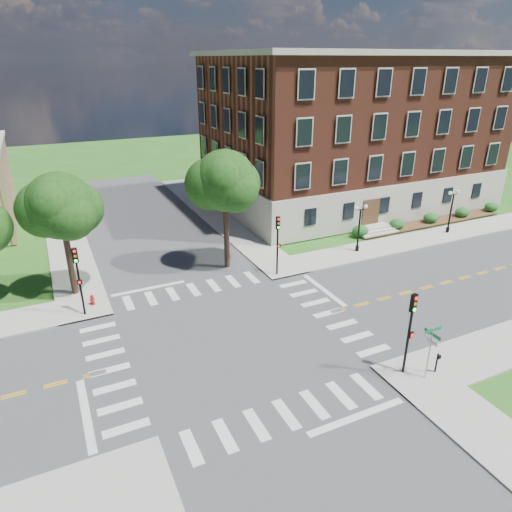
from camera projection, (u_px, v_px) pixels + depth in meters
name	position (u px, v px, depth m)	size (l,w,h in m)	color
ground	(230.00, 339.00, 28.09)	(160.00, 160.00, 0.00)	#255A19
road_ew	(230.00, 339.00, 28.09)	(90.00, 12.00, 0.01)	#3D3D3F
road_ns	(230.00, 339.00, 28.09)	(12.00, 90.00, 0.01)	#3D3D3F
sidewalk_ne	(312.00, 226.00, 46.85)	(34.00, 34.00, 0.12)	#9E9B93
crosswalk_east	(328.00, 313.00, 30.92)	(2.20, 10.20, 0.02)	silver
stop_bar_east	(324.00, 290.00, 34.03)	(0.40, 5.50, 0.00)	silver
main_building	(349.00, 130.00, 52.42)	(30.60, 22.40, 16.50)	#B3AE9E
shrub_row	(430.00, 224.00, 47.63)	(18.00, 2.00, 1.30)	#194D1A
tree_c	(60.00, 206.00, 30.74)	(4.60, 4.60, 8.94)	black
tree_d	(225.00, 181.00, 34.88)	(4.78, 4.78, 9.54)	black
traffic_signal_se	(411.00, 324.00, 23.72)	(0.35, 0.40, 4.80)	black
traffic_signal_ne	(278.00, 238.00, 35.04)	(0.37, 0.43, 4.80)	black
traffic_signal_nw	(78.00, 273.00, 29.34)	(0.37, 0.44, 4.80)	black
twin_lamp_west	(359.00, 225.00, 39.70)	(1.36, 0.36, 4.23)	black
twin_lamp_east	(451.00, 209.00, 44.05)	(1.36, 0.36, 4.23)	black
street_sign_pole	(431.00, 343.00, 23.63)	(1.10, 1.10, 3.10)	gray
push_button_post	(437.00, 362.00, 24.66)	(0.14, 0.21, 1.20)	black
fire_hydrant	(92.00, 300.00, 31.65)	(0.35, 0.35, 0.75)	#9D150C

